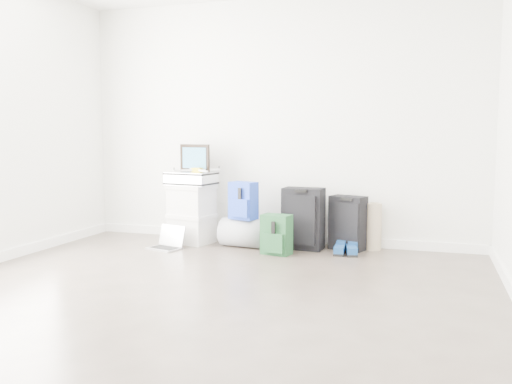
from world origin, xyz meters
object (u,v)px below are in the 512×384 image
(briefcase, at_px, (191,178))
(large_suitcase, at_px, (303,219))
(laptop, at_px, (168,243))
(boxes_stack, at_px, (192,214))
(carry_on, at_px, (348,223))
(duffel_bag, at_px, (244,233))

(briefcase, xyz_separation_m, large_suitcase, (1.26, 0.06, -0.40))
(briefcase, relative_size, laptop, 1.25)
(boxes_stack, bearing_deg, carry_on, 18.28)
(large_suitcase, bearing_deg, carry_on, 17.38)
(boxes_stack, height_order, laptop, boxes_stack)
(boxes_stack, bearing_deg, laptop, -96.21)
(briefcase, relative_size, large_suitcase, 0.76)
(carry_on, xyz_separation_m, laptop, (-1.84, -0.52, -0.23))
(large_suitcase, height_order, carry_on, large_suitcase)
(duffel_bag, xyz_separation_m, large_suitcase, (0.63, 0.09, 0.17))
(duffel_bag, relative_size, large_suitcase, 0.77)
(boxes_stack, xyz_separation_m, large_suitcase, (1.26, 0.06, -0.00))
(briefcase, bearing_deg, boxes_stack, -171.20)
(boxes_stack, distance_m, laptop, 0.46)
(briefcase, distance_m, laptop, 0.77)
(duffel_bag, bearing_deg, large_suitcase, 15.94)
(duffel_bag, distance_m, large_suitcase, 0.66)
(briefcase, relative_size, carry_on, 0.87)
(duffel_bag, bearing_deg, boxes_stack, -175.69)
(boxes_stack, relative_size, laptop, 1.66)
(laptop, bearing_deg, boxes_stack, 88.00)
(duffel_bag, bearing_deg, briefcase, -175.69)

